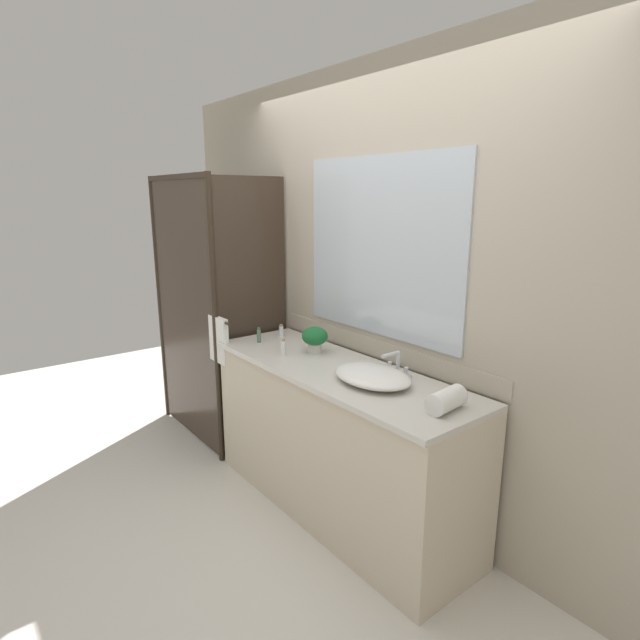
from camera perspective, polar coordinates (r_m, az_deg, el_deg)
The scene contains 11 objects.
ground_plane at distance 3.28m, azimuth 1.72°, elevation -20.42°, with size 8.00×8.00×0.00m, color silver.
wall_back_with_mirror at distance 3.00m, azimuth 6.97°, elevation 3.32°, with size 4.40×0.06×2.60m.
vanity_cabinet at distance 3.06m, azimuth 1.93°, elevation -13.35°, with size 1.80×0.58×0.90m.
shower_enclosure at distance 3.79m, azimuth -12.81°, elevation 0.88°, with size 1.20×0.59×2.00m.
sink_basin at distance 2.66m, azimuth 5.90°, elevation -6.25°, with size 0.46×0.33×0.07m, color white.
faucet at distance 2.78m, azimuth 8.63°, elevation -5.26°, with size 0.17×0.14×0.14m.
potted_plant at distance 3.11m, azimuth -0.59°, elevation -1.99°, with size 0.16×0.16×0.17m.
amenity_bottle_shampoo at distance 3.09m, azimuth -4.17°, elevation -3.10°, with size 0.03×0.03×0.10m.
amenity_bottle_conditioner at distance 3.38m, azimuth -6.90°, elevation -1.72°, with size 0.03×0.03×0.10m.
amenity_bottle_body_wash at distance 3.53m, azimuth -4.40°, elevation -1.17°, with size 0.03×0.03×0.08m.
rolled_towel_near_edge at distance 2.37m, azimuth 14.07°, elevation -8.75°, with size 0.10×0.10×0.20m, color white.
Camera 1 is at (2.08, -1.75, 1.84)m, focal length 28.37 mm.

